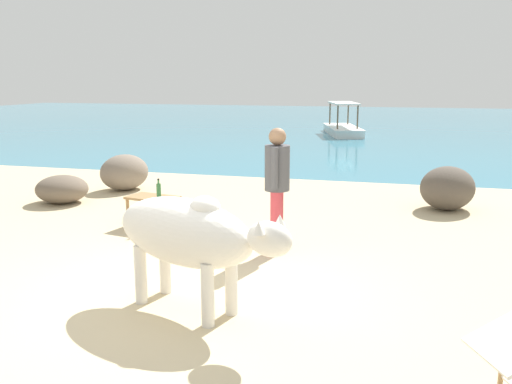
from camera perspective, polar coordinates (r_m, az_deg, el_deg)
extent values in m
cube|color=#CCB78E|center=(5.97, -8.20, -10.64)|extent=(18.00, 14.00, 0.04)
cube|color=teal|center=(27.25, 10.29, 6.70)|extent=(60.00, 36.00, 0.03)
cylinder|color=silver|center=(5.36, -2.56, -9.47)|extent=(0.12, 0.12, 0.60)
cylinder|color=silver|center=(5.13, -5.00, -10.53)|extent=(0.12, 0.12, 0.60)
cylinder|color=silver|center=(5.94, -9.33, -7.46)|extent=(0.12, 0.12, 0.60)
cylinder|color=silver|center=(5.73, -11.79, -8.29)|extent=(0.12, 0.12, 0.60)
ellipsoid|color=silver|center=(5.38, -7.47, -4.08)|extent=(1.75, 1.19, 0.66)
ellipsoid|color=silver|center=(4.72, 1.39, -4.86)|extent=(0.50, 0.41, 0.31)
cone|color=silver|center=(4.80, 2.47, -2.94)|extent=(0.14, 0.14, 0.11)
cone|color=silver|center=(4.56, 0.27, -3.72)|extent=(0.14, 0.14, 0.11)
ellipsoid|color=silver|center=(5.12, -5.25, -1.62)|extent=(0.38, 0.36, 0.22)
cube|color=#A37A4C|center=(8.52, -10.59, -0.57)|extent=(0.83, 0.58, 0.04)
cylinder|color=#A37A4C|center=(8.52, -7.98, -2.12)|extent=(0.05, 0.05, 0.44)
cylinder|color=#A37A4C|center=(8.24, -9.39, -2.65)|extent=(0.05, 0.05, 0.44)
cylinder|color=#A37A4C|center=(8.92, -11.59, -1.63)|extent=(0.05, 0.05, 0.44)
cylinder|color=#A37A4C|center=(8.65, -13.06, -2.11)|extent=(0.05, 0.05, 0.44)
cylinder|color=#2D6B38|center=(8.36, -9.98, 0.11)|extent=(0.07, 0.07, 0.22)
cylinder|color=#2D6B38|center=(8.33, -10.01, 1.05)|extent=(0.03, 0.03, 0.06)
cylinder|color=black|center=(8.33, -10.02, 1.31)|extent=(0.03, 0.03, 0.02)
cylinder|color=#A37A4C|center=(4.50, 23.91, -16.71)|extent=(0.04, 0.04, 0.34)
cylinder|color=#CC3D47|center=(7.11, 2.04, -3.20)|extent=(0.14, 0.14, 0.82)
cylinder|color=#CC3D47|center=(7.28, 2.27, -2.85)|extent=(0.14, 0.14, 0.82)
cylinder|color=#4C4C51|center=(7.05, 2.20, 2.49)|extent=(0.32, 0.32, 0.58)
cylinder|color=#4C4C51|center=(6.84, 1.92, 2.46)|extent=(0.09, 0.09, 0.52)
cylinder|color=#4C4C51|center=(7.25, 2.47, 2.98)|extent=(0.09, 0.09, 0.52)
sphere|color=#997051|center=(7.00, 2.23, 5.73)|extent=(0.22, 0.22, 0.22)
ellipsoid|color=gray|center=(11.51, -13.39, 1.99)|extent=(1.16, 1.28, 0.72)
ellipsoid|color=brown|center=(10.07, 19.11, 0.39)|extent=(1.21, 1.29, 0.75)
ellipsoid|color=#6B5B4C|center=(10.65, -19.35, 0.28)|extent=(0.95, 0.90, 0.51)
cube|color=white|center=(22.94, 8.91, 6.23)|extent=(2.01, 3.76, 0.28)
cube|color=white|center=(22.92, 8.92, 6.63)|extent=(2.09, 3.85, 0.04)
cylinder|color=brown|center=(23.90, 7.62, 7.96)|extent=(0.06, 0.06, 0.95)
cylinder|color=brown|center=(24.02, 9.46, 7.93)|extent=(0.06, 0.06, 0.95)
cylinder|color=brown|center=(21.76, 8.41, 7.59)|extent=(0.06, 0.06, 0.95)
cylinder|color=brown|center=(21.89, 10.42, 7.54)|extent=(0.06, 0.06, 0.95)
cube|color=silver|center=(22.86, 9.00, 9.03)|extent=(1.57, 2.68, 0.06)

